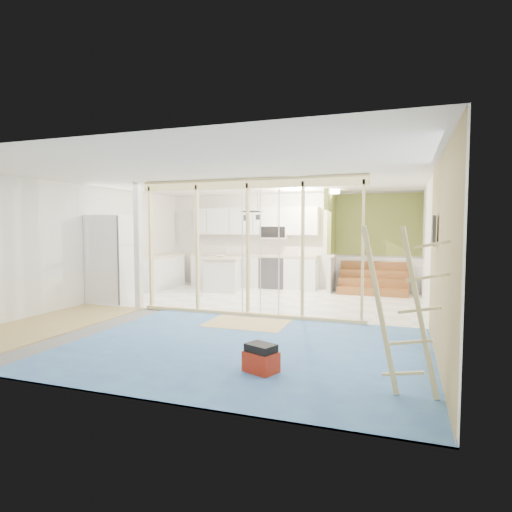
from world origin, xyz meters
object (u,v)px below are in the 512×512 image
(island, at_px, (223,275))
(toolbox, at_px, (261,359))
(fridge, at_px, (112,259))
(ladder, at_px, (405,311))

(island, relative_size, toolbox, 2.41)
(fridge, relative_size, toolbox, 4.41)
(island, height_order, ladder, ladder)
(toolbox, bearing_deg, island, 140.17)
(island, xyz_separation_m, ladder, (4.49, -5.74, 0.43))
(island, xyz_separation_m, toolbox, (2.93, -5.58, -0.28))
(fridge, bearing_deg, ladder, -35.94)
(island, relative_size, ladder, 0.63)
(fridge, bearing_deg, island, 46.38)
(fridge, xyz_separation_m, ladder, (6.19, -3.49, -0.11))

